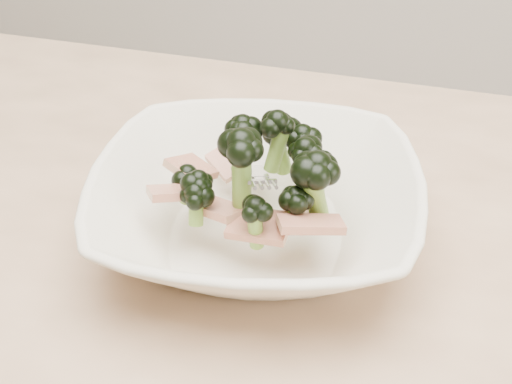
# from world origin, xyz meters

# --- Properties ---
(dining_table) EXTENTS (1.20, 0.80, 0.75)m
(dining_table) POSITION_xyz_m (0.00, 0.00, 0.65)
(dining_table) COLOR tan
(dining_table) RESTS_ON ground
(broccoli_dish) EXTENTS (0.33, 0.33, 0.13)m
(broccoli_dish) POSITION_xyz_m (-0.00, 0.04, 0.79)
(broccoli_dish) COLOR beige
(broccoli_dish) RESTS_ON dining_table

